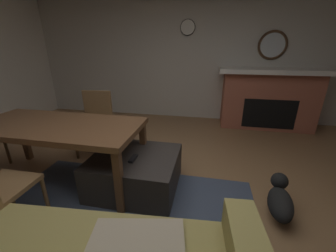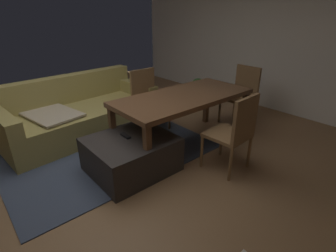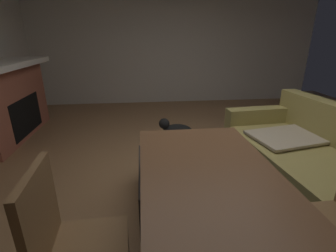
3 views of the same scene
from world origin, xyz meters
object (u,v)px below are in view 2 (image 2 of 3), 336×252
at_px(ottoman_coffee_table, 131,154).
at_px(dining_chair_east, 242,92).
at_px(dining_chair_south, 235,130).
at_px(tv_remote, 125,136).
at_px(dining_table, 184,100).
at_px(couch, 80,114).
at_px(dining_chair_north, 147,96).
at_px(potted_plant, 198,88).

bearing_deg(ottoman_coffee_table, dining_chair_east, 1.08).
xyz_separation_m(ottoman_coffee_table, dining_chair_south, (0.89, -0.77, 0.32)).
xyz_separation_m(tv_remote, dining_table, (0.90, -0.04, 0.24)).
relative_size(ottoman_coffee_table, dining_chair_east, 1.00).
height_order(ottoman_coffee_table, tv_remote, tv_remote).
height_order(tv_remote, dining_table, dining_table).
relative_size(couch, ottoman_coffee_table, 2.49).
xyz_separation_m(couch, dining_chair_north, (0.90, -0.54, 0.23)).
bearing_deg(potted_plant, tv_remote, -154.05).
bearing_deg(dining_chair_south, dining_chair_north, 90.27).
bearing_deg(tv_remote, dining_chair_east, 0.17).
xyz_separation_m(couch, ottoman_coffee_table, (0.01, -1.40, -0.09)).
distance_m(dining_chair_south, potted_plant, 2.68).
xyz_separation_m(dining_table, dining_chair_east, (1.33, -0.00, -0.14)).
relative_size(couch, dining_chair_east, 2.50).
bearing_deg(tv_remote, dining_chair_north, 42.12).
bearing_deg(dining_chair_east, dining_chair_north, 148.52).
relative_size(dining_chair_north, dining_chair_south, 1.00).
distance_m(couch, potted_plant, 2.56).
bearing_deg(dining_table, dining_chair_south, -89.60).
height_order(couch, dining_chair_east, dining_chair_east).
height_order(dining_table, dining_chair_north, dining_chair_north).
bearing_deg(couch, ottoman_coffee_table, -89.47).
height_order(tv_remote, dining_chair_south, dining_chair_south).
xyz_separation_m(ottoman_coffee_table, dining_chair_north, (0.88, 0.86, 0.32)).
distance_m(tv_remote, dining_chair_south, 1.25).
height_order(ottoman_coffee_table, potted_plant, potted_plant).
relative_size(couch, dining_table, 1.23).
xyz_separation_m(dining_chair_north, dining_chair_east, (1.33, -0.82, 0.00)).
relative_size(dining_chair_north, potted_plant, 2.03).
bearing_deg(potted_plant, couch, 178.33).
distance_m(tv_remote, dining_chair_north, 1.19).
height_order(ottoman_coffee_table, dining_chair_east, dining_chair_east).
height_order(couch, ottoman_coffee_table, couch).
height_order(dining_chair_east, potted_plant, dining_chair_east).
bearing_deg(dining_chair_south, potted_plant, 51.75).
xyz_separation_m(ottoman_coffee_table, potted_plant, (2.54, 1.32, 0.05)).
xyz_separation_m(tv_remote, dining_chair_north, (0.90, 0.78, 0.10)).
bearing_deg(dining_table, dining_chair_east, -0.07).
bearing_deg(dining_table, tv_remote, 177.76).
relative_size(ottoman_coffee_table, tv_remote, 5.84).
bearing_deg(dining_chair_north, dining_chair_east, -31.48).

